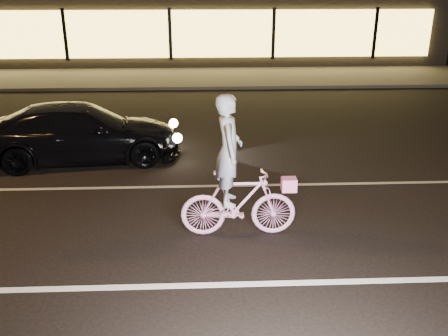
{
  "coord_description": "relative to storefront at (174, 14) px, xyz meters",
  "views": [
    {
      "loc": [
        1.38,
        -7.45,
        4.13
      ],
      "look_at": [
        1.72,
        0.6,
        0.95
      ],
      "focal_mm": 40.0,
      "sensor_mm": 36.0,
      "label": 1
    }
  ],
  "objects": [
    {
      "name": "cyclist",
      "position": [
        1.89,
        -19.01,
        -1.29
      ],
      "size": [
        1.92,
        0.66,
        2.41
      ],
      "rotation": [
        0.0,
        0.0,
        1.57
      ],
      "color": "#FF4CB8",
      "rests_on": "ground"
    },
    {
      "name": "lane_stripe_near",
      "position": [
        0.0,
        -20.47,
        -2.14
      ],
      "size": [
        60.0,
        0.12,
        0.01
      ],
      "primitive_type": "cube",
      "color": "silver",
      "rests_on": "ground"
    },
    {
      "name": "storefront",
      "position": [
        0.0,
        0.0,
        0.0
      ],
      "size": [
        25.4,
        8.42,
        4.2
      ],
      "color": "black",
      "rests_on": "ground"
    },
    {
      "name": "sidewalk",
      "position": [
        0.0,
        -5.97,
        -2.09
      ],
      "size": [
        30.0,
        4.0,
        0.12
      ],
      "primitive_type": "cube",
      "color": "#383533",
      "rests_on": "ground"
    },
    {
      "name": "lane_stripe_far",
      "position": [
        0.0,
        -16.97,
        -2.14
      ],
      "size": [
        60.0,
        0.1,
        0.01
      ],
      "primitive_type": "cube",
      "color": "gray",
      "rests_on": "ground"
    },
    {
      "name": "ground",
      "position": [
        0.0,
        -18.97,
        -2.15
      ],
      "size": [
        90.0,
        90.0,
        0.0
      ],
      "primitive_type": "plane",
      "color": "black",
      "rests_on": "ground"
    },
    {
      "name": "sedan",
      "position": [
        -1.45,
        -15.25,
        -1.49
      ],
      "size": [
        4.73,
        2.38,
        1.32
      ],
      "rotation": [
        0.0,
        0.0,
        1.69
      ],
      "color": "black",
      "rests_on": "ground"
    }
  ]
}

